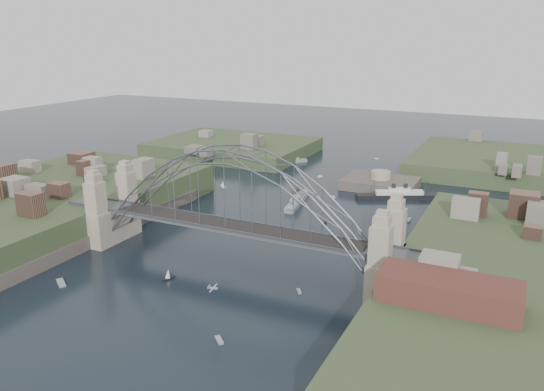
{
  "coord_description": "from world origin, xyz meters",
  "views": [
    {
      "loc": [
        51.62,
        -87.93,
        45.26
      ],
      "look_at": [
        0.0,
        18.0,
        10.0
      ],
      "focal_mm": 35.27,
      "sensor_mm": 36.0,
      "label": 1
    }
  ],
  "objects_px": {
    "fort_island": "(380,189)",
    "ocean_liner": "(399,196)",
    "wharf_shed": "(449,291)",
    "bridge": "(233,208)",
    "naval_cruiser_far": "(289,162)",
    "naval_cruiser_near": "(298,200)"
  },
  "relations": [
    {
      "from": "fort_island",
      "to": "ocean_liner",
      "type": "distance_m",
      "value": 11.83
    },
    {
      "from": "wharf_shed",
      "to": "bridge",
      "type": "bearing_deg",
      "value": 162.35
    },
    {
      "from": "naval_cruiser_far",
      "to": "ocean_liner",
      "type": "bearing_deg",
      "value": -29.73
    },
    {
      "from": "bridge",
      "to": "wharf_shed",
      "type": "xyz_separation_m",
      "value": [
        44.0,
        -14.0,
        -2.32
      ]
    },
    {
      "from": "fort_island",
      "to": "naval_cruiser_near",
      "type": "relative_size",
      "value": 1.1
    },
    {
      "from": "bridge",
      "to": "ocean_liner",
      "type": "relative_size",
      "value": 3.56
    },
    {
      "from": "bridge",
      "to": "naval_cruiser_far",
      "type": "height_order",
      "value": "bridge"
    },
    {
      "from": "fort_island",
      "to": "naval_cruiser_near",
      "type": "bearing_deg",
      "value": -123.62
    },
    {
      "from": "naval_cruiser_far",
      "to": "wharf_shed",
      "type": "bearing_deg",
      "value": -55.16
    },
    {
      "from": "bridge",
      "to": "naval_cruiser_far",
      "type": "xyz_separation_m",
      "value": [
        -27.03,
        88.05,
        -11.57
      ]
    },
    {
      "from": "bridge",
      "to": "naval_cruiser_near",
      "type": "distance_m",
      "value": 46.26
    },
    {
      "from": "bridge",
      "to": "naval_cruiser_far",
      "type": "relative_size",
      "value": 6.61
    },
    {
      "from": "wharf_shed",
      "to": "ocean_liner",
      "type": "bearing_deg",
      "value": 107.77
    },
    {
      "from": "bridge",
      "to": "ocean_liner",
      "type": "bearing_deg",
      "value": 72.02
    },
    {
      "from": "fort_island",
      "to": "naval_cruiser_near",
      "type": "distance_m",
      "value": 30.58
    },
    {
      "from": "naval_cruiser_near",
      "to": "naval_cruiser_far",
      "type": "relative_size",
      "value": 1.57
    },
    {
      "from": "wharf_shed",
      "to": "ocean_liner",
      "type": "height_order",
      "value": "wharf_shed"
    },
    {
      "from": "bridge",
      "to": "ocean_liner",
      "type": "distance_m",
      "value": 65.41
    },
    {
      "from": "ocean_liner",
      "to": "naval_cruiser_far",
      "type": "bearing_deg",
      "value": 150.27
    },
    {
      "from": "bridge",
      "to": "fort_island",
      "type": "relative_size",
      "value": 3.82
    },
    {
      "from": "naval_cruiser_far",
      "to": "naval_cruiser_near",
      "type": "bearing_deg",
      "value": -63.05
    },
    {
      "from": "naval_cruiser_near",
      "to": "fort_island",
      "type": "bearing_deg",
      "value": 56.38
    }
  ]
}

